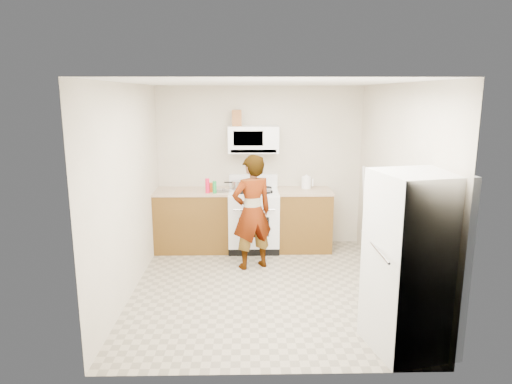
{
  "coord_description": "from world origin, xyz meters",
  "views": [
    {
      "loc": [
        -0.2,
        -5.32,
        2.38
      ],
      "look_at": [
        -0.08,
        0.55,
        1.11
      ],
      "focal_mm": 32.0,
      "sensor_mm": 36.0,
      "label": 1
    }
  ],
  "objects_px": {
    "microwave": "(253,139)",
    "saucepan": "(238,185)",
    "fridge": "(413,263)",
    "person": "(252,212)",
    "kettle": "(306,183)",
    "gas_range": "(254,219)"
  },
  "relations": [
    {
      "from": "microwave",
      "to": "saucepan",
      "type": "xyz_separation_m",
      "value": [
        -0.24,
        -0.04,
        -0.69
      ]
    },
    {
      "from": "fridge",
      "to": "kettle",
      "type": "relative_size",
      "value": 9.52
    },
    {
      "from": "gas_range",
      "to": "fridge",
      "type": "bearing_deg",
      "value": -63.55
    },
    {
      "from": "gas_range",
      "to": "person",
      "type": "relative_size",
      "value": 0.71
    },
    {
      "from": "microwave",
      "to": "saucepan",
      "type": "height_order",
      "value": "microwave"
    },
    {
      "from": "microwave",
      "to": "kettle",
      "type": "bearing_deg",
      "value": 0.95
    },
    {
      "from": "fridge",
      "to": "saucepan",
      "type": "height_order",
      "value": "fridge"
    },
    {
      "from": "gas_range",
      "to": "saucepan",
      "type": "height_order",
      "value": "gas_range"
    },
    {
      "from": "gas_range",
      "to": "microwave",
      "type": "height_order",
      "value": "microwave"
    },
    {
      "from": "person",
      "to": "kettle",
      "type": "xyz_separation_m",
      "value": [
        0.86,
        0.92,
        0.23
      ]
    },
    {
      "from": "fridge",
      "to": "kettle",
      "type": "bearing_deg",
      "value": 88.94
    },
    {
      "from": "fridge",
      "to": "person",
      "type": "bearing_deg",
      "value": 112.58
    },
    {
      "from": "microwave",
      "to": "fridge",
      "type": "bearing_deg",
      "value": -64.53
    },
    {
      "from": "kettle",
      "to": "saucepan",
      "type": "bearing_deg",
      "value": -172.87
    },
    {
      "from": "gas_range",
      "to": "fridge",
      "type": "xyz_separation_m",
      "value": [
        1.43,
        -2.87,
        0.36
      ]
    },
    {
      "from": "microwave",
      "to": "person",
      "type": "distance_m",
      "value": 1.28
    },
    {
      "from": "fridge",
      "to": "saucepan",
      "type": "distance_m",
      "value": 3.39
    },
    {
      "from": "saucepan",
      "to": "kettle",
      "type": "bearing_deg",
      "value": 2.97
    },
    {
      "from": "saucepan",
      "to": "microwave",
      "type": "bearing_deg",
      "value": 9.86
    },
    {
      "from": "person",
      "to": "saucepan",
      "type": "height_order",
      "value": "person"
    },
    {
      "from": "fridge",
      "to": "kettle",
      "type": "height_order",
      "value": "fridge"
    },
    {
      "from": "saucepan",
      "to": "fridge",
      "type": "bearing_deg",
      "value": -60.6
    }
  ]
}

